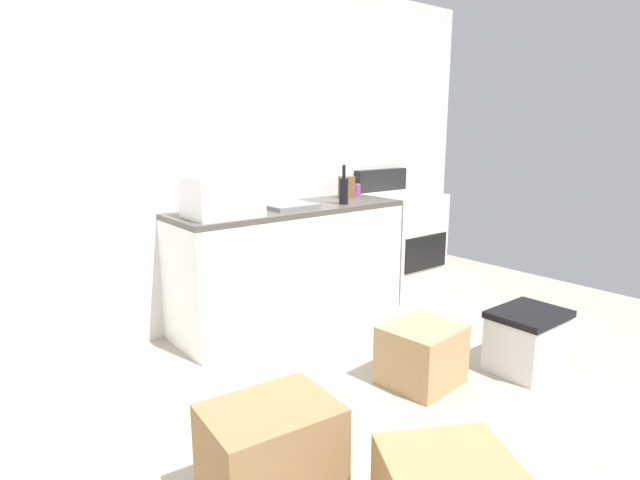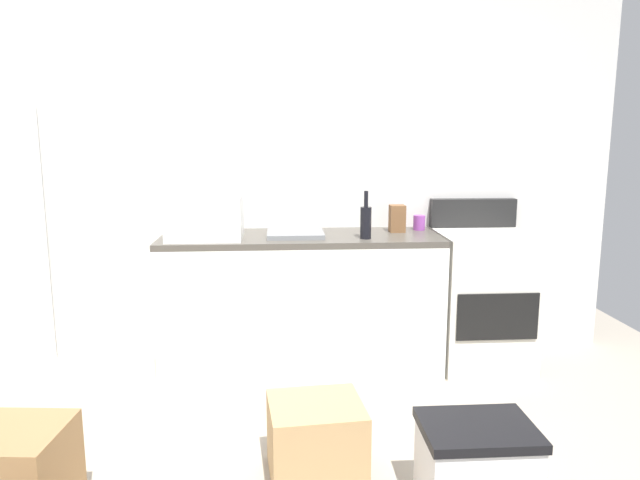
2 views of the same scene
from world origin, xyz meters
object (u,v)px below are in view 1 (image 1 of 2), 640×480
object	(u,v)px
stove_oven	(399,241)
cardboard_box_large	(421,354)
coffee_mug	(356,190)
cardboard_box_small	(271,456)
microwave	(222,196)
knife_block	(347,187)
storage_bin	(527,340)
wine_bottle	(344,190)

from	to	relation	value
stove_oven	cardboard_box_large	size ratio (longest dim) A/B	2.62
stove_oven	coffee_mug	distance (m)	0.65
cardboard_box_large	cardboard_box_small	xyz separation A→B (m)	(-1.25, -0.30, 0.04)
microwave	coffee_mug	xyz separation A→B (m)	(1.41, 0.25, -0.09)
cardboard_box_large	stove_oven	bearing A→B (deg)	47.18
microwave	knife_block	distance (m)	1.26
coffee_mug	storage_bin	distance (m)	1.91
knife_block	storage_bin	world-z (taller)	knife_block
storage_bin	cardboard_box_small	bearing A→B (deg)	-179.83
stove_oven	cardboard_box_small	world-z (taller)	stove_oven
knife_block	storage_bin	bearing A→B (deg)	-89.47
cardboard_box_small	microwave	bearing A→B (deg)	67.25
cardboard_box_large	storage_bin	distance (m)	0.71
knife_block	stove_oven	bearing A→B (deg)	-8.71
microwave	cardboard_box_large	distance (m)	1.60
knife_block	cardboard_box_small	distance (m)	2.64
storage_bin	microwave	bearing A→B (deg)	130.24
cardboard_box_large	wine_bottle	bearing A→B (deg)	71.44
cardboard_box_large	cardboard_box_small	world-z (taller)	cardboard_box_small
wine_bottle	knife_block	bearing A→B (deg)	44.81
microwave	coffee_mug	distance (m)	1.44
knife_block	storage_bin	size ratio (longest dim) A/B	0.39
stove_oven	knife_block	xyz separation A→B (m)	(-0.57, 0.09, 0.52)
wine_bottle	cardboard_box_large	world-z (taller)	wine_bottle
wine_bottle	coffee_mug	distance (m)	0.52
wine_bottle	coffee_mug	world-z (taller)	wine_bottle
wine_bottle	knife_block	world-z (taller)	wine_bottle
coffee_mug	cardboard_box_small	xyz separation A→B (m)	(-2.04, -1.75, -0.74)
coffee_mug	storage_bin	world-z (taller)	coffee_mug
microwave	stove_oven	bearing A→B (deg)	2.97
wine_bottle	coffee_mug	size ratio (longest dim) A/B	3.00
knife_block	cardboard_box_small	bearing A→B (deg)	-138.15
microwave	coffee_mug	bearing A→B (deg)	9.97
storage_bin	cardboard_box_large	bearing A→B (deg)	155.56
microwave	cardboard_box_small	distance (m)	1.82
stove_oven	cardboard_box_small	distance (m)	2.93
microwave	cardboard_box_large	world-z (taller)	microwave
stove_oven	wine_bottle	world-z (taller)	wine_bottle
wine_bottle	cardboard_box_small	size ratio (longest dim) A/B	0.60
microwave	wine_bottle	size ratio (longest dim) A/B	1.53
coffee_mug	knife_block	size ratio (longest dim) A/B	0.56
microwave	knife_block	xyz separation A→B (m)	(1.25, 0.18, -0.05)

